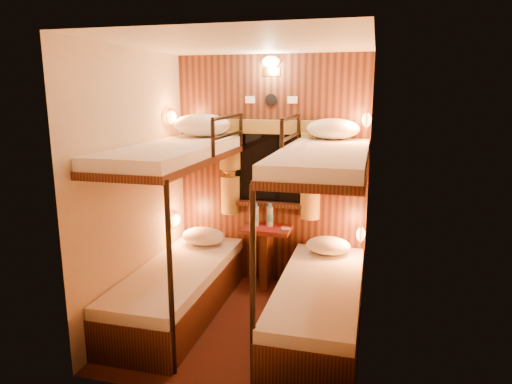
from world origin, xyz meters
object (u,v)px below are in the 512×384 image
(bunk_left, at_px, (178,256))
(bunk_right, at_px, (320,269))
(table, at_px, (266,249))
(bottle_right, at_px, (270,217))
(bottle_left, at_px, (256,216))

(bunk_left, bearing_deg, bunk_right, 0.00)
(bunk_left, height_order, table, bunk_left)
(table, relative_size, bottle_right, 2.63)
(table, height_order, bottle_right, bottle_right)
(table, bearing_deg, bunk_right, -50.33)
(bottle_left, relative_size, bottle_right, 1.00)
(bunk_right, xyz_separation_m, bottle_left, (-0.77, 0.80, 0.20))
(bottle_left, bearing_deg, bottle_right, 9.60)
(bunk_left, distance_m, bottle_right, 1.08)
(bunk_left, height_order, bunk_right, same)
(table, distance_m, bottle_right, 0.35)
(table, xyz_separation_m, bottle_right, (0.02, 0.04, 0.34))
(bunk_left, relative_size, table, 2.90)
(bunk_left, xyz_separation_m, bottle_left, (0.52, 0.80, 0.20))
(bunk_left, distance_m, table, 1.02)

